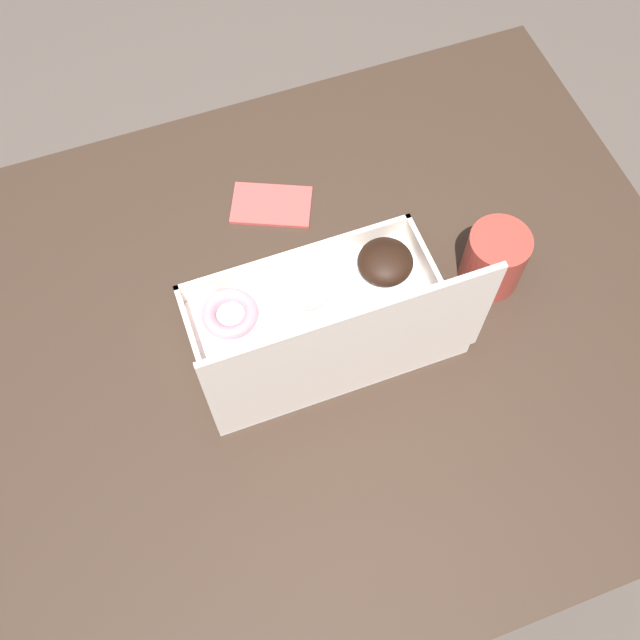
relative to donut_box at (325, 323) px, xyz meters
The scene contains 5 objects.
ground_plane 0.77m from the donut_box, 29.93° to the right, with size 8.00×8.00×0.00m, color #564C44.
dining_table 0.14m from the donut_box, 29.93° to the right, with size 1.22×0.96×0.72m.
donut_box is the anchor object (origin of this frame).
coffee_mug 0.28m from the donut_box, behind, with size 0.09×0.09×0.11m.
paper_napkin 0.26m from the donut_box, 90.04° to the right, with size 0.15×0.13×0.01m.
Camera 1 is at (0.15, 0.47, 1.75)m, focal length 42.00 mm.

